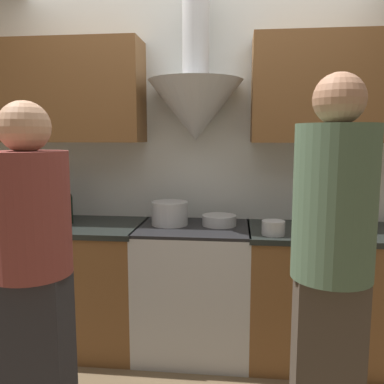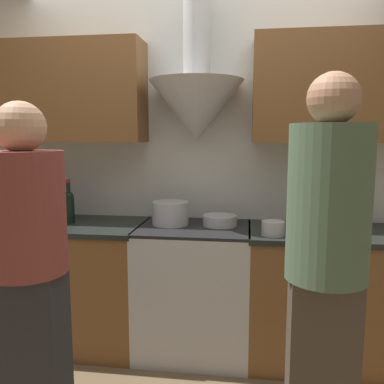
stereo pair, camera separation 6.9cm
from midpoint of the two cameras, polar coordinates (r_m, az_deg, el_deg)
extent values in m
plane|color=brown|center=(2.78, -1.39, -24.60)|extent=(12.00, 12.00, 0.00)
cube|color=silver|center=(3.02, 0.24, 4.20)|extent=(8.40, 0.06, 2.60)
cone|color=#B7BABC|center=(2.82, -0.21, 11.35)|extent=(0.64, 0.64, 0.40)
cylinder|color=#B7BABC|center=(2.90, -0.21, 22.13)|extent=(0.18, 0.18, 0.68)
cube|color=brown|center=(3.15, -20.13, 12.98)|extent=(1.36, 0.32, 0.70)
cube|color=brown|center=(2.89, 17.92, 13.59)|extent=(1.00, 0.32, 0.70)
cube|color=brown|center=(3.19, -20.16, -12.22)|extent=(1.36, 0.60, 0.85)
cube|color=black|center=(3.07, -20.55, -4.41)|extent=(1.38, 0.62, 0.03)
cube|color=brown|center=(2.93, 17.36, -13.90)|extent=(1.00, 0.60, 0.85)
cube|color=black|center=(2.80, 17.73, -5.43)|extent=(1.02, 0.62, 0.03)
cube|color=#B7BABC|center=(2.89, -0.48, -13.67)|extent=(0.76, 0.60, 0.87)
cube|color=black|center=(2.63, -1.27, -16.69)|extent=(0.53, 0.01, 0.39)
cube|color=black|center=(2.76, -0.49, -5.08)|extent=(0.76, 0.60, 0.02)
cube|color=#B7BABC|center=(3.03, 0.11, -5.05)|extent=(0.76, 0.06, 0.10)
cylinder|color=black|center=(3.20, -25.89, -2.11)|extent=(0.08, 0.08, 0.20)
cylinder|color=black|center=(3.15, -24.30, -2.27)|extent=(0.08, 0.08, 0.18)
sphere|color=black|center=(3.13, -24.40, -0.61)|extent=(0.08, 0.08, 0.08)
cylinder|color=black|center=(3.13, -24.47, 0.59)|extent=(0.03, 0.03, 0.10)
cylinder|color=maroon|center=(3.12, -24.53, 1.68)|extent=(0.03, 0.03, 0.02)
cylinder|color=black|center=(3.08, -22.62, -2.35)|extent=(0.07, 0.07, 0.19)
sphere|color=black|center=(3.07, -22.71, -0.64)|extent=(0.07, 0.07, 0.07)
cylinder|color=black|center=(3.06, -22.77, 0.52)|extent=(0.03, 0.03, 0.09)
cylinder|color=gold|center=(3.06, -22.83, 1.60)|extent=(0.03, 0.03, 0.02)
cylinder|color=black|center=(3.04, -20.95, -2.44)|extent=(0.07, 0.07, 0.18)
sphere|color=black|center=(3.03, -21.04, -0.73)|extent=(0.07, 0.07, 0.07)
cylinder|color=black|center=(3.02, -21.09, 0.34)|extent=(0.03, 0.03, 0.08)
cylinder|color=maroon|center=(3.01, -21.14, 1.31)|extent=(0.03, 0.03, 0.02)
cylinder|color=black|center=(3.01, -19.11, -2.23)|extent=(0.07, 0.07, 0.21)
sphere|color=black|center=(2.99, -19.20, -0.29)|extent=(0.07, 0.07, 0.07)
cylinder|color=black|center=(2.98, -19.25, 0.92)|extent=(0.03, 0.03, 0.10)
cylinder|color=maroon|center=(2.98, -19.30, 2.05)|extent=(0.03, 0.03, 0.02)
cylinder|color=black|center=(2.97, -17.72, -2.47)|extent=(0.07, 0.07, 0.19)
sphere|color=black|center=(2.96, -17.80, -0.68)|extent=(0.07, 0.07, 0.07)
cylinder|color=black|center=(2.95, -17.85, 0.44)|extent=(0.03, 0.03, 0.08)
cylinder|color=maroon|center=(2.94, -17.89, 1.46)|extent=(0.03, 0.03, 0.02)
cylinder|color=#B7BABC|center=(2.81, -3.85, -2.98)|extent=(0.25, 0.25, 0.16)
cylinder|color=#B7BABC|center=(2.79, 3.13, -3.98)|extent=(0.23, 0.23, 0.07)
sphere|color=orange|center=(2.94, 21.31, -3.79)|extent=(0.08, 0.08, 0.08)
cylinder|color=#B7BABC|center=(2.56, 10.58, -4.96)|extent=(0.14, 0.14, 0.09)
cube|color=silver|center=(2.75, 19.71, -5.29)|extent=(0.14, 0.05, 0.01)
cube|color=black|center=(2.71, 17.57, -5.37)|extent=(0.08, 0.03, 0.01)
cube|color=#28282D|center=(2.06, -21.77, -22.81)|extent=(0.28, 0.18, 0.92)
cylinder|color=brown|center=(1.81, -22.91, -2.82)|extent=(0.33, 0.33, 0.51)
sphere|color=tan|center=(1.78, -23.52, 8.38)|extent=(0.21, 0.21, 0.21)
cube|color=#473D33|center=(1.96, 17.19, -24.27)|extent=(0.27, 0.18, 0.93)
cylinder|color=#4C664C|center=(1.68, 18.25, -1.40)|extent=(0.32, 0.32, 0.61)
sphere|color=#AD7A5B|center=(1.67, 18.85, 12.27)|extent=(0.20, 0.20, 0.20)
camera|label=1|loc=(0.03, -90.76, -0.10)|focal=38.00mm
camera|label=2|loc=(0.03, 89.24, 0.10)|focal=38.00mm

